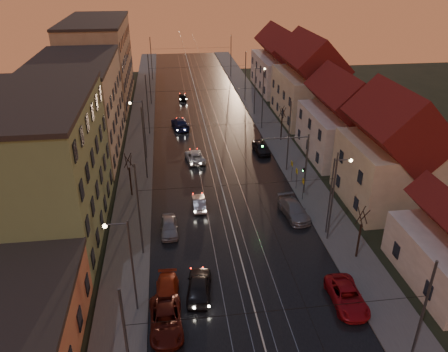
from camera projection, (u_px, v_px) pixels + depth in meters
name	position (u px, v px, depth m)	size (l,w,h in m)	color
ground	(257.00, 318.00, 32.36)	(160.00, 160.00, 0.00)	black
road	(206.00, 129.00, 67.77)	(16.00, 120.00, 0.04)	black
sidewalk_left	(141.00, 132.00, 66.57)	(4.00, 120.00, 0.15)	#4C4C4C
sidewalk_right	(269.00, 126.00, 68.91)	(4.00, 120.00, 0.15)	#4C4C4C
tram_rail_0	(192.00, 130.00, 67.49)	(0.06, 120.00, 0.03)	gray
tram_rail_1	(201.00, 129.00, 67.66)	(0.06, 120.00, 0.03)	gray
tram_rail_2	(211.00, 129.00, 67.84)	(0.06, 120.00, 0.03)	gray
tram_rail_3	(220.00, 128.00, 68.01)	(0.06, 120.00, 0.03)	gray
apartment_left_1	(41.00, 171.00, 39.78)	(10.00, 18.00, 13.00)	#779861
apartment_left_2	(78.00, 109.00, 57.72)	(10.00, 20.00, 12.00)	beige
apartment_left_3	(99.00, 62.00, 78.52)	(10.00, 24.00, 14.00)	#917A5E
house_right_1	(391.00, 157.00, 45.18)	(8.67, 10.20, 10.80)	#C0B593
house_right_2	(343.00, 122.00, 57.05)	(9.18, 12.24, 9.20)	beige
house_right_3	(309.00, 84.00, 69.82)	(9.18, 14.28, 11.50)	#C0B593
house_right_4	(281.00, 64.00, 86.10)	(9.18, 16.32, 10.00)	beige
catenary_pole_l_0	(128.00, 352.00, 24.01)	(0.16, 0.16, 9.00)	#595B60
catenary_pole_r_0	(421.00, 322.00, 26.03)	(0.16, 0.16, 9.00)	#595B60
catenary_pole_l_1	(139.00, 211.00, 37.29)	(0.16, 0.16, 9.00)	#595B60
catenary_pole_r_1	(332.00, 198.00, 39.31)	(0.16, 0.16, 9.00)	#595B60
catenary_pole_l_2	(144.00, 144.00, 50.58)	(0.16, 0.16, 9.00)	#595B60
catenary_pole_r_2	(289.00, 137.00, 52.59)	(0.16, 0.16, 9.00)	#595B60
catenary_pole_l_3	(148.00, 105.00, 63.86)	(0.16, 0.16, 9.00)	#595B60
catenary_pole_r_3	(263.00, 101.00, 65.88)	(0.16, 0.16, 9.00)	#595B60
catenary_pole_l_4	(150.00, 80.00, 77.14)	(0.16, 0.16, 9.00)	#595B60
catenary_pole_r_4	(245.00, 77.00, 79.16)	(0.16, 0.16, 9.00)	#595B60
catenary_pole_l_5	(151.00, 59.00, 93.08)	(0.16, 0.16, 9.00)	#595B60
catenary_pole_r_5	(231.00, 57.00, 95.10)	(0.16, 0.16, 9.00)	#595B60
street_lamp_0	(127.00, 258.00, 30.86)	(1.75, 0.32, 8.00)	#595B60
street_lamp_1	(334.00, 189.00, 40.08)	(1.75, 0.32, 8.00)	#595B60
street_lamp_2	(142.00, 124.00, 55.66)	(1.75, 0.32, 8.00)	#595B60
street_lamp_3	(257.00, 86.00, 71.96)	(1.75, 0.32, 8.00)	#595B60
traffic_light_mast	(298.00, 157.00, 47.16)	(5.30, 0.32, 7.20)	#595B60
bare_tree_0	(130.00, 176.00, 47.75)	(1.09, 1.09, 5.11)	black
bare_tree_1	(360.00, 234.00, 37.75)	(1.09, 1.09, 5.11)	black
bare_tree_2	(282.00, 124.00, 62.57)	(1.09, 1.09, 5.11)	black
driving_car_0	(199.00, 286.00, 34.38)	(1.87, 4.64, 1.58)	black
driving_car_1	(199.00, 203.00, 46.29)	(1.31, 3.76, 1.24)	#9A9B9F
driving_car_2	(195.00, 156.00, 56.95)	(2.16, 4.69, 1.30)	silver
driving_car_3	(180.00, 123.00, 67.87)	(2.22, 5.47, 1.59)	#171D46
driving_car_4	(183.00, 97.00, 81.37)	(1.45, 3.60, 1.23)	black
parked_left_1	(166.00, 320.00, 31.21)	(2.33, 5.05, 1.40)	#4D130D
parked_left_2	(167.00, 293.00, 33.84)	(1.80, 4.43, 1.28)	#A52A10
parked_left_3	(169.00, 227.00, 42.09)	(1.63, 4.04, 1.38)	#A4A4AA
parked_right_0	(347.00, 296.00, 33.41)	(2.31, 5.00, 1.39)	#AA1119
parked_right_1	(294.00, 210.00, 44.76)	(2.09, 5.13, 1.49)	gray
parked_right_2	(261.00, 148.00, 59.32)	(1.76, 4.38, 1.49)	black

